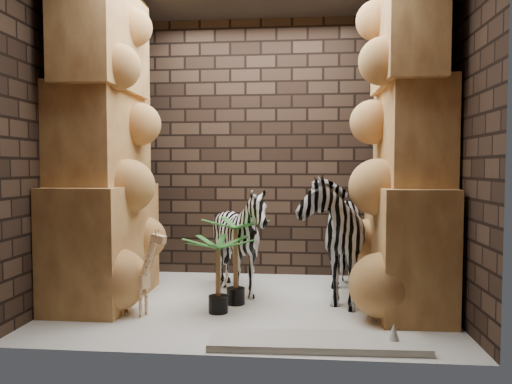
# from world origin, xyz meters

# --- Properties ---
(floor) EXTENTS (3.50, 3.50, 0.00)m
(floor) POSITION_xyz_m (0.00, 0.00, 0.00)
(floor) COLOR silver
(floor) RESTS_ON ground
(wall_back) EXTENTS (3.50, 0.00, 3.50)m
(wall_back) POSITION_xyz_m (0.00, 1.25, 1.50)
(wall_back) COLOR black
(wall_back) RESTS_ON ground
(wall_front) EXTENTS (3.50, 0.00, 3.50)m
(wall_front) POSITION_xyz_m (0.00, -1.25, 1.50)
(wall_front) COLOR black
(wall_front) RESTS_ON ground
(wall_left) EXTENTS (0.00, 3.00, 3.00)m
(wall_left) POSITION_xyz_m (-1.75, 0.00, 1.50)
(wall_left) COLOR black
(wall_left) RESTS_ON ground
(wall_right) EXTENTS (0.00, 3.00, 3.00)m
(wall_right) POSITION_xyz_m (1.75, 0.00, 1.50)
(wall_right) COLOR black
(wall_right) RESTS_ON ground
(rock_pillar_left) EXTENTS (0.68, 1.30, 3.00)m
(rock_pillar_left) POSITION_xyz_m (-1.40, 0.00, 1.50)
(rock_pillar_left) COLOR tan
(rock_pillar_left) RESTS_ON floor
(rock_pillar_right) EXTENTS (0.58, 1.25, 3.00)m
(rock_pillar_right) POSITION_xyz_m (1.42, 0.00, 1.50)
(rock_pillar_right) COLOR tan
(rock_pillar_right) RESTS_ON floor
(zebra_right) EXTENTS (0.68, 1.22, 1.42)m
(zebra_right) POSITION_xyz_m (0.77, 0.29, 0.71)
(zebra_right) COLOR white
(zebra_right) RESTS_ON floor
(zebra_left) EXTENTS (1.11, 1.26, 0.98)m
(zebra_left) POSITION_xyz_m (-0.12, 0.29, 0.49)
(zebra_left) COLOR white
(zebra_left) RESTS_ON floor
(giraffe_toy) EXTENTS (0.42, 0.26, 0.78)m
(giraffe_toy) POSITION_xyz_m (-0.96, -0.43, 0.39)
(giraffe_toy) COLOR #FACF95
(giraffe_toy) RESTS_ON floor
(palm_front) EXTENTS (0.36, 0.36, 0.81)m
(palm_front) POSITION_xyz_m (-0.13, -0.02, 0.41)
(palm_front) COLOR #1B5427
(palm_front) RESTS_ON floor
(palm_back) EXTENTS (0.36, 0.36, 0.67)m
(palm_back) POSITION_xyz_m (-0.24, -0.30, 0.34)
(palm_back) COLOR #1B5427
(palm_back) RESTS_ON floor
(surfboard) EXTENTS (1.55, 0.42, 0.05)m
(surfboard) POSITION_xyz_m (0.59, -0.99, 0.03)
(surfboard) COLOR silver
(surfboard) RESTS_ON floor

